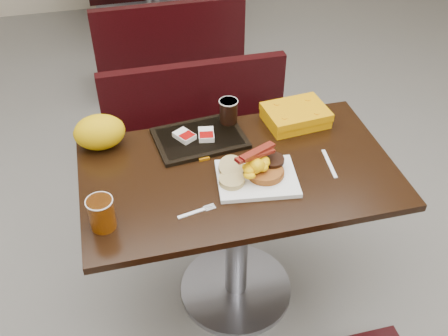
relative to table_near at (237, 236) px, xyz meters
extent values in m
cube|color=gray|center=(0.00, 0.00, -0.38)|extent=(6.00, 7.00, 0.01)
cube|color=white|center=(0.05, -0.07, 0.38)|extent=(0.32, 0.27, 0.02)
cylinder|color=#913F18|center=(0.09, -0.07, 0.41)|extent=(0.17, 0.17, 0.03)
cylinder|color=black|center=(0.12, -0.04, 0.43)|extent=(0.09, 0.09, 0.01)
ellipsoid|color=yellow|center=(0.05, -0.08, 0.45)|extent=(0.12, 0.11, 0.05)
cylinder|color=tan|center=(-0.05, -0.08, 0.40)|extent=(0.11, 0.11, 0.02)
cylinder|color=tan|center=(-0.03, -0.03, 0.42)|extent=(0.10, 0.10, 0.06)
cylinder|color=#954505|center=(-0.52, -0.18, 0.43)|extent=(0.11, 0.11, 0.12)
cube|color=white|center=(0.35, -0.05, 0.38)|extent=(0.03, 0.17, 0.00)
cube|color=#A15706|center=(-0.12, 0.10, 0.38)|extent=(0.05, 0.04, 0.01)
cube|color=#8C0504|center=(0.00, 0.04, 0.38)|extent=(0.04, 0.03, 0.01)
cube|color=black|center=(-0.11, 0.22, 0.38)|extent=(0.39, 0.29, 0.02)
cube|color=silver|center=(-0.17, 0.23, 0.40)|extent=(0.09, 0.10, 0.02)
cube|color=silver|center=(-0.08, 0.21, 0.40)|extent=(0.07, 0.09, 0.02)
cylinder|color=black|center=(0.04, 0.30, 0.44)|extent=(0.08, 0.08, 0.10)
cube|color=orange|center=(0.32, 0.25, 0.41)|extent=(0.28, 0.22, 0.07)
ellipsoid|color=#E4AB07|center=(-0.50, 0.28, 0.45)|extent=(0.21, 0.16, 0.14)
camera|label=1|loc=(-0.42, -1.48, 1.67)|focal=42.02mm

